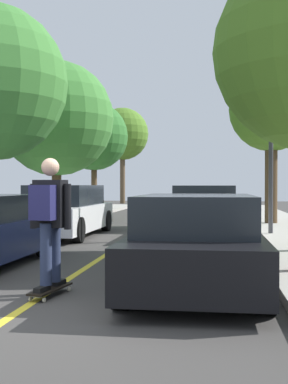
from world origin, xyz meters
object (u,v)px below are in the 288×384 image
(parked_car_right_near, at_px, (205,212))
(street_tree_left_far, at_px, (94,137))
(parked_car_right_nearest, at_px, (197,242))
(skateboard, at_px, (51,289))
(parked_car_right_farthest, at_px, (209,200))
(streetlamp, at_px, (271,110))
(skateboarder, at_px, (49,215))
(parked_car_left_near, at_px, (66,211))
(street_tree_left_near, at_px, (56,119))
(parked_car_right_far, at_px, (208,204))
(street_tree_left_farthest, at_px, (123,134))
(street_tree_right_near, at_px, (271,111))

(parked_car_right_near, bearing_deg, street_tree_left_far, 115.81)
(parked_car_right_nearest, distance_m, skateboard, 2.11)
(parked_car_right_farthest, xyz_separation_m, streetlamp, (1.75, -12.33, 2.77))
(streetlamp, distance_m, skateboard, 9.01)
(skateboarder, bearing_deg, streetlamp, 64.57)
(parked_car_right_farthest, bearing_deg, skateboarder, -95.33)
(parked_car_right_nearest, relative_size, parked_car_right_farthest, 1.03)
(parked_car_left_near, relative_size, street_tree_left_near, 0.74)
(skateboarder, bearing_deg, parked_car_right_far, 82.51)
(skateboarder, bearing_deg, street_tree_left_near, 107.33)
(parked_car_right_far, height_order, street_tree_left_far, street_tree_left_far)
(skateboard, bearing_deg, street_tree_left_farthest, 98.45)
(streetlamp, bearing_deg, parked_car_right_far, 104.98)
(parked_car_right_near, height_order, parked_car_right_farthest, parked_car_right_near)
(street_tree_left_far, bearing_deg, parked_car_left_near, -80.10)
(street_tree_left_far, bearing_deg, parked_car_right_near, -64.19)
(parked_car_right_near, height_order, street_tree_left_far, street_tree_left_far)
(parked_car_right_near, relative_size, skateboarder, 2.69)
(parked_car_right_near, xyz_separation_m, street_tree_left_far, (-6.08, 12.58, 3.31))
(parked_car_right_nearest, xyz_separation_m, parked_car_right_farthest, (-0.00, 19.02, 0.03))
(parked_car_right_far, height_order, parked_car_right_farthest, parked_car_right_far)
(parked_car_left_near, bearing_deg, skateboard, -74.69)
(streetlamp, bearing_deg, parked_car_right_nearest, -104.64)
(parked_car_right_far, height_order, skateboard, parked_car_right_far)
(parked_car_right_near, bearing_deg, street_tree_left_farthest, 106.10)
(street_tree_left_near, bearing_deg, street_tree_left_farthest, 90.00)
(parked_car_left_near, distance_m, skateboarder, 7.81)
(street_tree_left_far, bearing_deg, street_tree_left_farthest, 90.00)
(street_tree_left_farthest, height_order, streetlamp, street_tree_left_farthest)
(parked_car_right_far, relative_size, street_tree_left_far, 0.74)
(parked_car_left_near, distance_m, street_tree_left_far, 13.11)
(street_tree_left_farthest, distance_m, streetlamp, 22.41)
(street_tree_left_near, xyz_separation_m, streetlamp, (7.83, -5.96, -0.69))
(parked_car_right_near, distance_m, street_tree_left_far, 14.36)
(parked_car_right_near, distance_m, streetlamp, 3.24)
(street_tree_left_near, relative_size, street_tree_left_farthest, 0.94)
(parked_car_left_near, height_order, street_tree_left_near, street_tree_left_near)
(streetlamp, xyz_separation_m, skateboarder, (-3.61, -7.58, -2.38))
(street_tree_left_near, bearing_deg, parked_car_right_nearest, -64.33)
(parked_car_right_far, distance_m, streetlamp, 7.31)
(street_tree_left_far, height_order, streetlamp, streetlamp)
(street_tree_right_near, bearing_deg, parked_car_right_near, -118.96)
(parked_car_left_near, xyz_separation_m, skateboarder, (2.05, -7.52, 0.35))
(parked_car_right_nearest, xyz_separation_m, streetlamp, (1.75, 6.70, 2.79))
(parked_car_right_farthest, bearing_deg, parked_car_left_near, -107.49)
(street_tree_left_farthest, bearing_deg, street_tree_right_near, -64.25)
(street_tree_right_near, bearing_deg, parked_car_left_near, -147.60)
(street_tree_right_near, relative_size, streetlamp, 0.92)
(street_tree_left_farthest, height_order, skateboarder, street_tree_left_farthest)
(parked_car_left_near, height_order, street_tree_right_near, street_tree_right_near)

